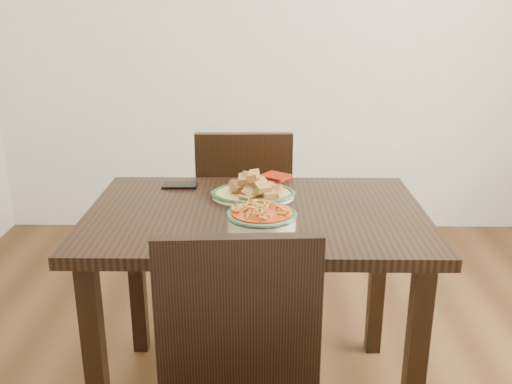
{
  "coord_description": "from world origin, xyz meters",
  "views": [
    {
      "loc": [
        -0.09,
        -1.78,
        1.43
      ],
      "look_at": [
        -0.11,
        0.05,
        0.81
      ],
      "focal_mm": 40.0,
      "sensor_mm": 36.0,
      "label": 1
    }
  ],
  "objects_px": {
    "chair_far": "(245,210)",
    "noodle_bowl": "(261,218)",
    "fish_plate": "(253,186)",
    "dining_table": "(256,239)",
    "smartphone": "(180,186)"
  },
  "relations": [
    {
      "from": "chair_far",
      "to": "smartphone",
      "type": "xyz_separation_m",
      "value": [
        -0.23,
        -0.42,
        0.26
      ]
    },
    {
      "from": "dining_table",
      "to": "noodle_bowl",
      "type": "bearing_deg",
      "value": -84.06
    },
    {
      "from": "dining_table",
      "to": "smartphone",
      "type": "distance_m",
      "value": 0.41
    },
    {
      "from": "fish_plate",
      "to": "dining_table",
      "type": "bearing_deg",
      "value": -85.2
    },
    {
      "from": "noodle_bowl",
      "to": "smartphone",
      "type": "xyz_separation_m",
      "value": [
        -0.31,
        0.44,
        -0.04
      ]
    },
    {
      "from": "chair_far",
      "to": "noodle_bowl",
      "type": "bearing_deg",
      "value": 94.06
    },
    {
      "from": "chair_far",
      "to": "fish_plate",
      "type": "distance_m",
      "value": 0.61
    },
    {
      "from": "fish_plate",
      "to": "smartphone",
      "type": "distance_m",
      "value": 0.31
    },
    {
      "from": "chair_far",
      "to": "fish_plate",
      "type": "bearing_deg",
      "value": 93.99
    },
    {
      "from": "dining_table",
      "to": "smartphone",
      "type": "bearing_deg",
      "value": 138.68
    },
    {
      "from": "dining_table",
      "to": "smartphone",
      "type": "relative_size",
      "value": 8.68
    },
    {
      "from": "dining_table",
      "to": "fish_plate",
      "type": "bearing_deg",
      "value": 94.8
    },
    {
      "from": "noodle_bowl",
      "to": "smartphone",
      "type": "relative_size",
      "value": 1.67
    },
    {
      "from": "dining_table",
      "to": "smartphone",
      "type": "xyz_separation_m",
      "value": [
        -0.29,
        0.26,
        0.11
      ]
    },
    {
      "from": "noodle_bowl",
      "to": "fish_plate",
      "type": "bearing_deg",
      "value": 95.45
    }
  ]
}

